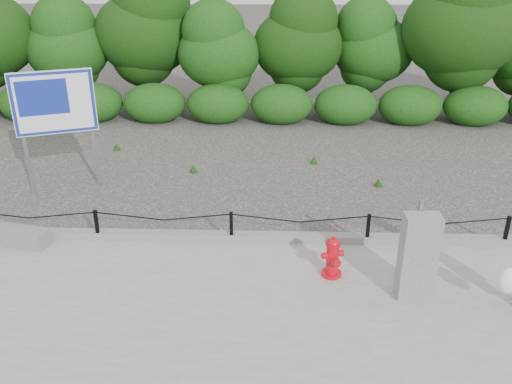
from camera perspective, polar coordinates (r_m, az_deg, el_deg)
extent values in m
plane|color=#2D2B28|center=(10.16, -2.57, -5.57)|extent=(90.00, 90.00, 0.00)
cube|color=gray|center=(8.48, -3.59, -12.13)|extent=(14.00, 4.00, 0.08)
cube|color=slate|center=(10.13, -2.57, -4.69)|extent=(14.00, 0.22, 0.14)
cube|color=black|center=(10.47, -16.42, -3.33)|extent=(0.06, 0.06, 0.60)
cube|color=black|center=(9.98, -2.61, -3.68)|extent=(0.06, 0.06, 0.60)
cube|color=black|center=(10.11, 11.70, -3.83)|extent=(0.06, 0.06, 0.60)
cube|color=black|center=(10.83, 24.87, -3.75)|extent=(0.06, 0.06, 0.60)
cylinder|color=black|center=(10.82, -22.86, -2.07)|extent=(2.50, 0.02, 0.02)
cylinder|color=black|center=(10.05, -9.77, -2.42)|extent=(2.50, 0.02, 0.02)
cylinder|color=black|center=(9.86, 4.63, -2.66)|extent=(2.50, 0.02, 0.02)
cylinder|color=black|center=(10.30, 18.67, -2.74)|extent=(2.50, 0.02, 0.02)
cylinder|color=black|center=(19.45, -18.81, 10.86)|extent=(0.18, 0.18, 1.82)
ellipsoid|color=#225413|center=(19.22, -19.33, 14.54)|extent=(2.69, 2.33, 2.91)
cylinder|color=black|center=(19.07, -11.28, 12.06)|extent=(0.18, 0.18, 2.23)
ellipsoid|color=#225413|center=(18.81, -11.68, 16.70)|extent=(3.30, 2.86, 3.57)
cylinder|color=black|center=(17.95, -3.82, 10.95)|extent=(0.18, 0.18, 1.77)
ellipsoid|color=#225413|center=(17.70, -3.94, 14.85)|extent=(2.62, 2.27, 2.83)
cylinder|color=black|center=(18.25, 4.29, 11.45)|extent=(0.18, 0.18, 1.95)
ellipsoid|color=#225413|center=(17.99, 4.43, 15.69)|extent=(2.89, 2.50, 3.12)
cylinder|color=black|center=(18.92, 11.97, 11.21)|extent=(0.18, 0.18, 1.78)
ellipsoid|color=#225413|center=(18.69, 12.31, 14.93)|extent=(2.64, 2.28, 2.86)
cylinder|color=black|center=(18.69, 20.17, 11.22)|extent=(0.18, 0.18, 2.50)
ellipsoid|color=#225413|center=(18.41, 20.98, 16.49)|extent=(3.70, 3.20, 4.00)
cylinder|color=red|center=(9.22, 7.93, -8.48)|extent=(0.43, 0.43, 0.06)
cylinder|color=red|center=(9.07, 8.03, -6.99)|extent=(0.26, 0.26, 0.51)
cylinder|color=red|center=(8.93, 8.13, -5.50)|extent=(0.31, 0.31, 0.05)
ellipsoid|color=red|center=(8.92, 8.14, -5.34)|extent=(0.27, 0.27, 0.16)
cylinder|color=red|center=(8.87, 8.18, -4.84)|extent=(0.07, 0.07, 0.05)
cylinder|color=red|center=(8.97, 7.23, -6.67)|extent=(0.12, 0.13, 0.10)
cylinder|color=red|center=(9.08, 8.88, -6.39)|extent=(0.12, 0.13, 0.10)
cylinder|color=red|center=(8.94, 8.42, -7.31)|extent=(0.17, 0.15, 0.14)
cylinder|color=slate|center=(8.99, 7.91, -7.65)|extent=(0.01, 0.05, 0.11)
ellipsoid|color=white|center=(8.84, 25.00, -8.42)|extent=(0.31, 0.24, 0.42)
cube|color=slate|center=(10.82, -23.57, -4.33)|extent=(1.07, 0.56, 0.33)
cube|color=gray|center=(8.62, 16.66, -6.57)|extent=(0.55, 0.33, 1.42)
cube|color=slate|center=(8.75, 16.43, -5.50)|extent=(0.06, 0.06, 1.56)
cube|color=slate|center=(12.70, -23.28, 5.44)|extent=(0.10, 0.10, 2.73)
cube|color=slate|center=(12.67, -16.84, 6.36)|extent=(0.10, 0.10, 2.73)
cube|color=white|center=(12.43, -20.51, 8.80)|extent=(1.61, 0.68, 1.36)
cube|color=#152898|center=(12.40, -20.51, 8.76)|extent=(1.56, 0.62, 1.32)
cube|color=#152898|center=(12.36, -21.56, 9.22)|extent=(0.95, 0.38, 0.75)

